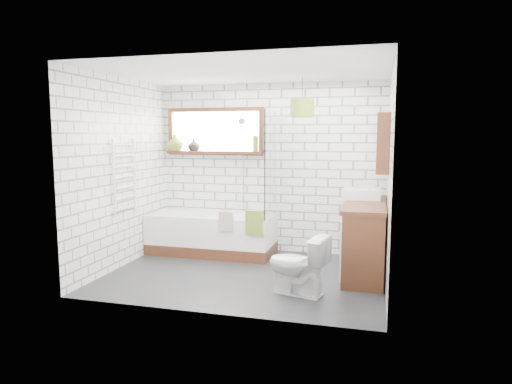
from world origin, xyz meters
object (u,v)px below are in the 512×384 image
(vanity, at_px, (365,237))
(basin, at_px, (362,194))
(bathtub, at_px, (212,233))
(pendant, at_px, (302,108))
(toilet, at_px, (297,264))

(vanity, distance_m, basin, 0.60)
(bathtub, bearing_deg, pendant, -8.31)
(pendant, bearing_deg, vanity, -13.31)
(vanity, xyz_separation_m, basin, (-0.06, 0.28, 0.52))
(pendant, bearing_deg, bathtub, 171.69)
(vanity, distance_m, pendant, 1.87)
(bathtub, bearing_deg, toilet, -42.98)
(toilet, height_order, pendant, pendant)
(bathtub, bearing_deg, vanity, -10.27)
(vanity, bearing_deg, pendant, 166.69)
(vanity, height_order, pendant, pendant)
(vanity, relative_size, pendant, 5.09)
(bathtub, xyz_separation_m, basin, (2.16, -0.12, 0.68))
(toilet, relative_size, pendant, 2.16)
(bathtub, height_order, basin, basin)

